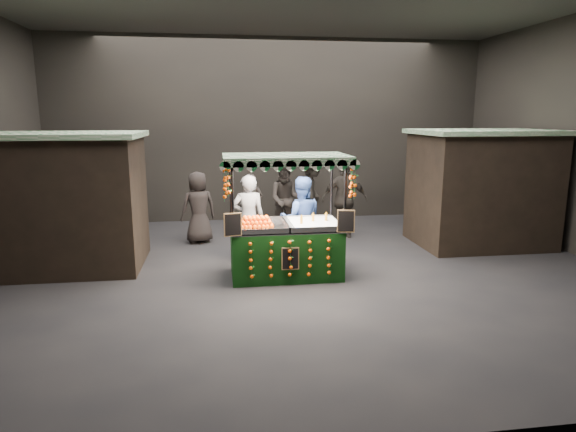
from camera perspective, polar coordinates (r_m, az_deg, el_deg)
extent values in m
plane|color=black|center=(9.41, 1.36, -6.49)|extent=(12.00, 12.00, 0.00)
cube|color=black|center=(13.91, -2.07, 9.85)|extent=(12.00, 0.10, 5.00)
cube|color=black|center=(4.13, 13.23, 5.46)|extent=(12.00, 0.10, 5.00)
cube|color=black|center=(10.37, -24.35, 1.29)|extent=(2.80, 2.00, 2.50)
cube|color=#135A27|center=(10.24, -24.96, 8.46)|extent=(3.00, 2.20, 0.10)
cube|color=black|center=(12.01, 21.32, 2.80)|extent=(2.80, 2.00, 2.50)
cube|color=#135A27|center=(11.90, 21.79, 8.99)|extent=(3.00, 2.20, 0.10)
cube|color=black|center=(9.08, -0.27, -4.20)|extent=(1.98, 1.08, 0.90)
cube|color=#A9ACB0|center=(8.97, -0.27, -1.32)|extent=(1.98, 1.08, 0.04)
cylinder|color=black|center=(8.35, -6.33, -1.22)|extent=(0.04, 0.04, 2.16)
cylinder|color=black|center=(8.63, 6.54, -0.81)|extent=(0.04, 0.04, 2.16)
cylinder|color=black|center=(9.35, -6.55, 0.16)|extent=(0.04, 0.04, 2.16)
cylinder|color=black|center=(9.60, 4.99, 0.49)|extent=(0.04, 0.04, 2.16)
cube|color=#135A27|center=(8.77, -0.28, 6.83)|extent=(2.20, 1.30, 0.07)
cube|color=white|center=(9.04, 3.11, -0.88)|extent=(0.88, 0.97, 0.07)
cube|color=black|center=(8.29, -6.38, -1.00)|extent=(0.30, 0.09, 0.40)
cube|color=black|center=(8.57, 6.70, -0.59)|extent=(0.30, 0.09, 0.40)
cube|color=black|center=(8.52, 0.27, -4.94)|extent=(0.31, 0.02, 0.40)
imported|color=slate|center=(9.93, -4.58, -0.29)|extent=(0.65, 0.42, 1.77)
imported|color=navy|center=(9.85, 1.51, -0.45)|extent=(0.90, 0.73, 1.73)
imported|color=black|center=(11.94, -4.23, 1.19)|extent=(0.63, 0.49, 1.54)
imported|color=black|center=(11.93, -0.19, 1.87)|extent=(0.96, 0.79, 1.81)
imported|color=#2D2824|center=(11.93, 6.56, 1.92)|extent=(1.15, 0.61, 1.87)
imported|color=#2E2A25|center=(13.17, 2.84, 2.78)|extent=(1.06, 1.34, 1.81)
imported|color=black|center=(11.57, -10.30, 0.98)|extent=(0.94, 0.76, 1.66)
imported|color=black|center=(14.05, 17.17, 2.81)|extent=(1.51, 1.60, 1.81)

